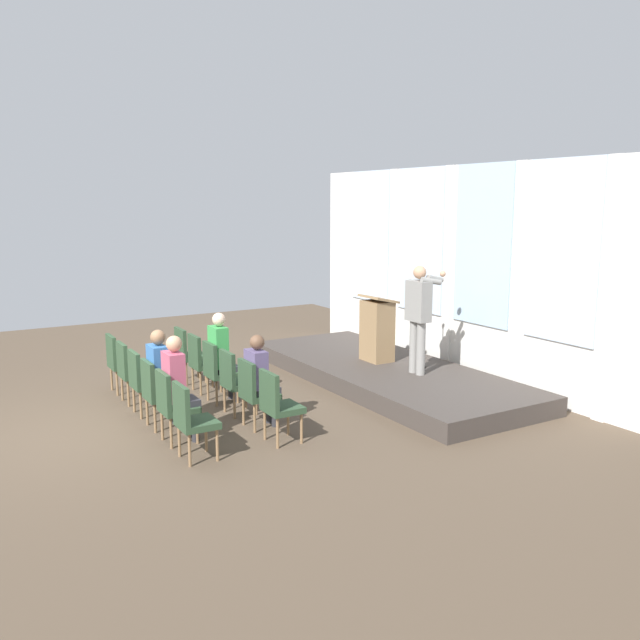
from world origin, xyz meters
name	(u,v)px	position (x,y,z in m)	size (l,w,h in m)	color
ground_plane	(89,431)	(0.00, 0.00, 0.00)	(16.37, 16.37, 0.00)	brown
rear_partition	(453,267)	(0.05, 6.29, 1.89)	(8.02, 0.14, 3.64)	silver
stage_platform	(385,373)	(0.00, 4.88, 0.14)	(5.71, 2.24, 0.29)	#3F3833
speaker	(419,311)	(0.70, 5.01, 1.30)	(0.50, 0.69, 1.74)	gray
mic_stand	(418,348)	(0.40, 5.26, 0.62)	(0.28, 0.28, 1.55)	black
lectern	(377,329)	(-0.34, 4.95, 0.84)	(0.60, 0.48, 1.16)	#93724C
chair_r0_c0	(187,352)	(-1.67, 1.98, 0.53)	(0.46, 0.44, 0.94)	olive
chair_r0_c1	(201,360)	(-1.00, 1.98, 0.53)	(0.46, 0.44, 0.94)	olive
chair_r0_c2	(217,368)	(-0.33, 1.98, 0.53)	(0.46, 0.44, 0.94)	olive
audience_r0_c2	(222,353)	(-0.33, 2.06, 0.77)	(0.36, 0.39, 1.39)	#2D2D33
chair_r0_c3	(235,378)	(0.33, 1.98, 0.53)	(0.46, 0.44, 0.94)	olive
chair_r0_c4	(255,389)	(1.00, 1.98, 0.53)	(0.46, 0.44, 0.94)	olive
audience_r0_c4	(260,376)	(1.00, 2.06, 0.71)	(0.36, 0.39, 1.28)	#2D2D33
chair_r0_c5	(277,402)	(1.67, 1.98, 0.53)	(0.46, 0.44, 0.94)	olive
chair_r1_c0	(119,360)	(-1.67, 0.84, 0.53)	(0.46, 0.44, 0.94)	olive
chair_r1_c1	(130,369)	(-1.00, 0.84, 0.53)	(0.46, 0.44, 0.94)	olive
chair_r1_c2	(143,378)	(-0.33, 0.84, 0.53)	(0.46, 0.44, 0.94)	olive
chair_r1_c3	(157,390)	(0.33, 0.84, 0.53)	(0.46, 0.44, 0.94)	olive
audience_r1_c3	(162,374)	(0.33, 0.92, 0.75)	(0.36, 0.39, 1.35)	#2D2D33
chair_r1_c4	(173,402)	(1.00, 0.84, 0.53)	(0.46, 0.44, 0.94)	olive
audience_r1_c4	(178,384)	(1.00, 0.92, 0.77)	(0.36, 0.39, 1.39)	#2D2D33
chair_r1_c5	(191,417)	(1.67, 0.84, 0.53)	(0.46, 0.44, 0.94)	olive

